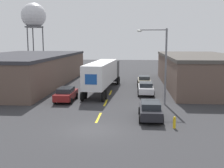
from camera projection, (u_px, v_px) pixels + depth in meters
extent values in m
plane|color=#333335|center=(93.00, 130.00, 21.31)|extent=(160.00, 160.00, 0.00)
cube|color=yellow|center=(99.00, 118.00, 24.77)|extent=(0.20, 3.29, 0.01)
cube|color=yellow|center=(106.00, 103.00, 30.75)|extent=(0.20, 3.29, 0.01)
cube|color=yellow|center=(111.00, 93.00, 36.73)|extent=(0.20, 3.29, 0.01)
cube|color=brown|center=(23.00, 70.00, 44.19)|extent=(13.70, 29.80, 4.23)
cube|color=#333338|center=(22.00, 56.00, 43.84)|extent=(13.90, 30.00, 0.40)
cube|color=brown|center=(199.00, 72.00, 41.76)|extent=(10.03, 24.83, 4.30)
cube|color=#4C4742|center=(200.00, 56.00, 41.40)|extent=(10.23, 25.03, 0.40)
cube|color=black|center=(111.00, 70.00, 44.27)|extent=(2.47, 3.18, 3.07)
cube|color=white|center=(102.00, 73.00, 36.32)|extent=(3.21, 12.58, 2.81)
cube|color=#194CA3|center=(91.00, 79.00, 30.22)|extent=(1.32, 0.12, 1.12)
cylinder|color=black|center=(119.00, 80.00, 44.70)|extent=(0.35, 1.11, 1.09)
cylinder|color=black|center=(104.00, 80.00, 45.05)|extent=(0.35, 1.11, 1.09)
cylinder|color=black|center=(118.00, 81.00, 43.51)|extent=(0.35, 1.11, 1.09)
cylinder|color=black|center=(103.00, 81.00, 43.86)|extent=(0.35, 1.11, 1.09)
cylinder|color=black|center=(105.00, 95.00, 32.52)|extent=(0.35, 1.11, 1.09)
cylinder|color=black|center=(85.00, 94.00, 32.87)|extent=(0.35, 1.11, 1.09)
cylinder|color=black|center=(103.00, 97.00, 31.15)|extent=(0.35, 1.11, 1.09)
cylinder|color=black|center=(82.00, 96.00, 31.50)|extent=(0.35, 1.11, 1.09)
cube|color=tan|center=(144.00, 81.00, 42.07)|extent=(1.80, 4.66, 0.72)
cube|color=#23282D|center=(144.00, 77.00, 41.84)|extent=(1.59, 2.42, 0.49)
cylinder|color=black|center=(150.00, 82.00, 43.48)|extent=(0.22, 0.68, 0.68)
cylinder|color=black|center=(138.00, 82.00, 43.62)|extent=(0.22, 0.68, 0.68)
cylinder|color=black|center=(151.00, 85.00, 40.63)|extent=(0.22, 0.68, 0.68)
cylinder|color=black|center=(138.00, 85.00, 40.78)|extent=(0.22, 0.68, 0.68)
cube|color=maroon|center=(66.00, 95.00, 31.50)|extent=(1.80, 4.66, 0.72)
cube|color=#23282D|center=(66.00, 90.00, 31.27)|extent=(1.59, 2.42, 0.49)
cylinder|color=black|center=(77.00, 96.00, 32.90)|extent=(0.22, 0.68, 0.68)
cylinder|color=black|center=(62.00, 95.00, 33.05)|extent=(0.22, 0.68, 0.68)
cylinder|color=black|center=(71.00, 101.00, 30.06)|extent=(0.22, 0.68, 0.68)
cylinder|color=black|center=(55.00, 101.00, 30.20)|extent=(0.22, 0.68, 0.68)
cube|color=black|center=(150.00, 111.00, 24.31)|extent=(1.80, 4.66, 0.72)
cube|color=#23282D|center=(151.00, 104.00, 24.08)|extent=(1.59, 2.42, 0.49)
cylinder|color=black|center=(159.00, 111.00, 25.71)|extent=(0.22, 0.68, 0.68)
cylinder|color=black|center=(140.00, 111.00, 25.86)|extent=(0.22, 0.68, 0.68)
cylinder|color=black|center=(162.00, 120.00, 22.86)|extent=(0.22, 0.68, 0.68)
cylinder|color=black|center=(140.00, 119.00, 23.01)|extent=(0.22, 0.68, 0.68)
cube|color=silver|center=(146.00, 89.00, 35.46)|extent=(1.80, 4.66, 0.72)
cube|color=#23282D|center=(146.00, 84.00, 35.23)|extent=(1.59, 2.42, 0.49)
cylinder|color=black|center=(152.00, 90.00, 36.86)|extent=(0.22, 0.68, 0.68)
cylinder|color=black|center=(138.00, 90.00, 37.01)|extent=(0.22, 0.68, 0.68)
cylinder|color=black|center=(154.00, 94.00, 34.02)|extent=(0.22, 0.68, 0.68)
cylinder|color=black|center=(139.00, 94.00, 34.16)|extent=(0.22, 0.68, 0.68)
cylinder|color=#47474C|center=(43.00, 47.00, 72.01)|extent=(0.28, 0.28, 10.41)
cylinder|color=#47474C|center=(33.00, 47.00, 74.15)|extent=(0.28, 0.28, 10.41)
cylinder|color=#47474C|center=(28.00, 47.00, 70.41)|extent=(0.28, 0.28, 10.41)
cylinder|color=#4C4C51|center=(34.00, 27.00, 71.43)|extent=(4.67, 4.67, 0.30)
sphere|color=silver|center=(34.00, 15.00, 70.99)|extent=(6.27, 6.27, 6.27)
cylinder|color=slate|center=(166.00, 67.00, 29.36)|extent=(0.20, 0.20, 7.98)
cylinder|color=slate|center=(153.00, 30.00, 28.88)|extent=(2.78, 0.11, 0.11)
ellipsoid|color=silver|center=(140.00, 31.00, 29.01)|extent=(0.56, 0.32, 0.22)
cylinder|color=gold|center=(174.00, 123.00, 21.71)|extent=(0.22, 0.22, 0.78)
sphere|color=gold|center=(175.00, 118.00, 21.64)|extent=(0.20, 0.20, 0.20)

